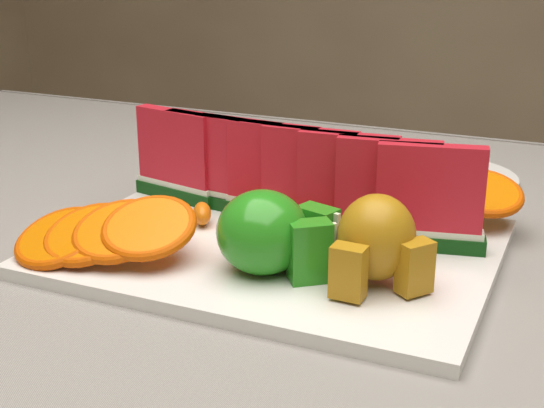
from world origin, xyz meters
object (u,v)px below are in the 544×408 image
at_px(pear_cluster, 377,241).
at_px(fork, 247,153).
at_px(apple_cluster, 271,234).
at_px(side_plate, 442,179).
at_px(platter, 275,247).

distance_m(pear_cluster, fork, 0.45).
relative_size(apple_cluster, side_plate, 0.51).
bearing_deg(fork, apple_cluster, -61.41).
xyz_separation_m(apple_cluster, side_plate, (0.07, 0.34, -0.04)).
height_order(apple_cluster, side_plate, apple_cluster).
bearing_deg(side_plate, apple_cluster, -102.35).
bearing_deg(side_plate, pear_cluster, -87.46).
bearing_deg(pear_cluster, apple_cluster, -174.60).
xyz_separation_m(side_plate, fork, (-0.27, 0.02, -0.00)).
relative_size(pear_cluster, fork, 0.47).
distance_m(apple_cluster, side_plate, 0.35).
relative_size(platter, apple_cluster, 3.57).
height_order(platter, fork, platter).
height_order(side_plate, fork, side_plate).
bearing_deg(platter, fork, 120.03).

